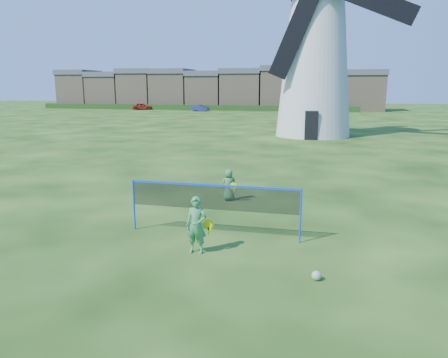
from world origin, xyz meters
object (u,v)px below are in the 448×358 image
player_boy (229,185)px  car_left (142,106)px  windmill (316,57)px  player_girl (196,225)px  play_ball (316,276)px  car_right (200,108)px  badminton_net (213,198)px

player_boy → car_left: bearing=-81.4°
windmill → player_girl: bearing=-94.1°
player_girl → player_boy: 5.42m
windmill → play_ball: windmill is taller
windmill → car_right: 42.53m
windmill → player_boy: 24.34m
car_left → car_right: (12.24, -1.98, -0.08)m
player_boy → car_left: size_ratio=0.32×
player_girl → car_right: size_ratio=0.45×
windmill → badminton_net: size_ratio=4.01×
player_boy → badminton_net: bearing=78.1°
car_right → play_ball: bearing=-154.3°
badminton_net → car_right: size_ratio=1.49×
car_right → player_boy: bearing=-155.5°
car_right → windmill: bearing=-142.6°
windmill → play_ball: bearing=-88.0°
badminton_net → car_left: (-31.55, 65.69, -0.50)m
player_girl → play_ball: player_girl is taller
badminton_net → player_girl: size_ratio=3.32×
player_girl → badminton_net: bearing=87.7°
badminton_net → player_boy: 4.08m
windmill → badminton_net: 28.08m
player_girl → play_ball: 3.31m
car_left → player_boy: bearing=-176.8°
player_girl → windmill: bearing=87.6°
badminton_net → player_girl: (-0.10, -1.39, -0.38)m
play_ball → car_left: bearing=116.9°
badminton_net → car_right: bearing=106.9°
badminton_net → play_ball: 3.94m
play_ball → car_left: 76.29m
player_girl → play_ball: bearing=-15.1°
player_boy → player_girl: bearing=75.5°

